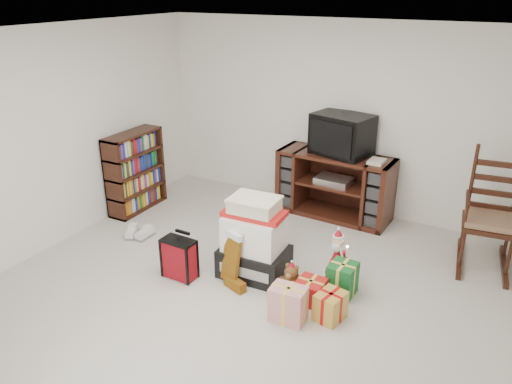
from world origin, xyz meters
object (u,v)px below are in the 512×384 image
gift_pile (254,243)px  teddy_bear (292,280)px  gift_cluster (318,295)px  bookshelf (135,173)px  red_suitcase (179,259)px  santa_figurine (337,258)px  sneaker_pair (138,233)px  mrs_claus_figurine (275,227)px  crt_television (342,135)px  tv_stand (334,185)px  rocking_chair (489,225)px

gift_pile → teddy_bear: bearing=-15.5°
gift_cluster → teddy_bear: bearing=158.7°
teddy_bear → gift_cluster: size_ratio=0.33×
bookshelf → red_suitcase: (1.57, -1.16, -0.29)m
red_suitcase → teddy_bear: (1.15, 0.32, -0.09)m
santa_figurine → gift_cluster: bearing=-85.7°
red_suitcase → sneaker_pair: bearing=155.2°
gift_pile → mrs_claus_figurine: 0.69m
santa_figurine → mrs_claus_figurine: mrs_claus_figurine is taller
crt_television → red_suitcase: bearing=-98.2°
tv_stand → bookshelf: size_ratio=1.41×
crt_television → teddy_bear: bearing=-69.4°
sneaker_pair → rocking_chair: bearing=5.6°
gift_pile → gift_cluster: gift_pile is taller
tv_stand → red_suitcase: (-0.87, -2.24, -0.20)m
bookshelf → rocking_chair: 4.41m
tv_stand → mrs_claus_figurine: 1.19m
red_suitcase → gift_cluster: 1.50m
gift_pile → crt_television: 2.00m
gift_pile → teddy_bear: (0.49, -0.11, -0.24)m
rocking_chair → sneaker_pair: 4.05m
rocking_chair → gift_pile: (-2.12, -1.45, -0.08)m
tv_stand → crt_television: bearing=43.1°
teddy_bear → santa_figurine: santa_figurine is taller
mrs_claus_figurine → red_suitcase: bearing=-117.6°
red_suitcase → gift_cluster: bearing=8.8°
tv_stand → gift_pile: (-0.21, -1.80, -0.05)m
santa_figurine → crt_television: crt_television is taller
red_suitcase → mrs_claus_figurine: bearing=64.0°
teddy_bear → santa_figurine: 0.57m
rocking_chair → santa_figurine: size_ratio=2.40×
santa_figurine → tv_stand: bearing=111.7°
mrs_claus_figurine → crt_television: (0.34, 1.17, 0.87)m
bookshelf → santa_figurine: bearing=-6.6°
bookshelf → santa_figurine: 3.05m
rocking_chair → gift_cluster: bearing=-134.0°
mrs_claus_figurine → crt_television: size_ratio=0.78×
tv_stand → rocking_chair: rocking_chair is taller
gift_pile → mrs_claus_figurine: (-0.09, 0.67, -0.14)m
red_suitcase → santa_figurine: santa_figurine is taller
teddy_bear → gift_cluster: (0.34, -0.13, 0.00)m
tv_stand → gift_cluster: bearing=-70.5°
rocking_chair → gift_cluster: rocking_chair is taller
mrs_claus_figurine → teddy_bear: bearing=-53.5°
gift_cluster → santa_figurine: bearing=94.3°
bookshelf → gift_cluster: 3.23m
rocking_chair → red_suitcase: size_ratio=2.60×
rocking_chair → red_suitcase: (-2.78, -1.88, -0.24)m
sneaker_pair → crt_television: (1.92, 1.78, 1.07)m
rocking_chair → teddy_bear: (-1.63, -1.56, -0.32)m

